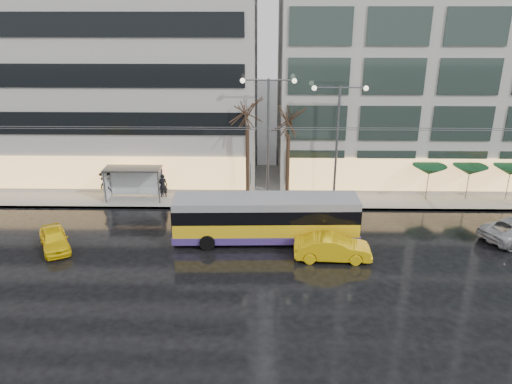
{
  "coord_description": "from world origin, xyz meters",
  "views": [
    {
      "loc": [
        1.76,
        -24.29,
        14.34
      ],
      "look_at": [
        1.24,
        5.0,
        2.94
      ],
      "focal_mm": 35.0,
      "sensor_mm": 36.0,
      "label": 1
    }
  ],
  "objects_px": {
    "bus_shelter": "(129,176)",
    "taxi_a": "(54,239)",
    "trolleybus": "(266,220)",
    "street_lamp_near": "(268,123)"
  },
  "relations": [
    {
      "from": "trolleybus",
      "to": "bus_shelter",
      "type": "distance_m",
      "value": 12.21
    },
    {
      "from": "bus_shelter",
      "to": "taxi_a",
      "type": "distance_m",
      "value": 8.47
    },
    {
      "from": "street_lamp_near",
      "to": "taxi_a",
      "type": "xyz_separation_m",
      "value": [
        -13.04,
        -8.04,
        -5.35
      ]
    },
    {
      "from": "trolleybus",
      "to": "bus_shelter",
      "type": "height_order",
      "value": "trolleybus"
    },
    {
      "from": "trolleybus",
      "to": "bus_shelter",
      "type": "bearing_deg",
      "value": 147.18
    },
    {
      "from": "trolleybus",
      "to": "taxi_a",
      "type": "xyz_separation_m",
      "value": [
        -12.91,
        -1.32,
        -0.8
      ]
    },
    {
      "from": "trolleybus",
      "to": "street_lamp_near",
      "type": "xyz_separation_m",
      "value": [
        0.13,
        6.72,
        4.55
      ]
    },
    {
      "from": "bus_shelter",
      "to": "street_lamp_near",
      "type": "bearing_deg",
      "value": 0.63
    },
    {
      "from": "trolleybus",
      "to": "bus_shelter",
      "type": "xyz_separation_m",
      "value": [
        -10.25,
        6.61,
        0.52
      ]
    },
    {
      "from": "trolleybus",
      "to": "street_lamp_near",
      "type": "bearing_deg",
      "value": 88.88
    }
  ]
}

